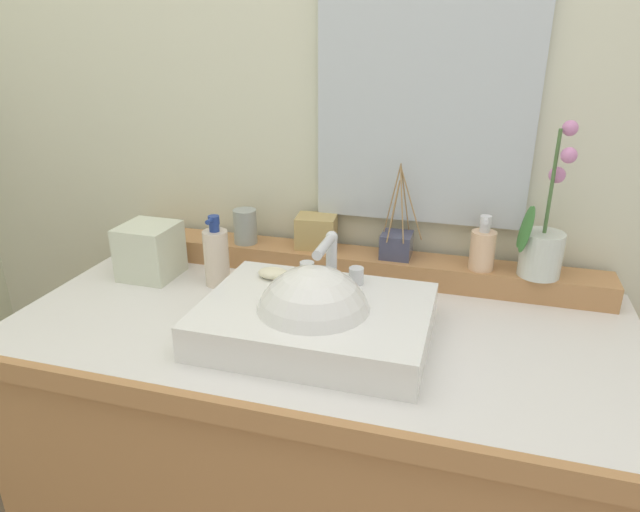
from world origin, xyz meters
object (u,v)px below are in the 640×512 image
(sink_basin, at_px, (315,321))
(tissue_box, at_px, (150,251))
(reed_diffuser, at_px, (397,244))
(lotion_bottle, at_px, (216,256))
(soap_bar, at_px, (274,273))
(trinket_box, at_px, (316,231))
(tumbler_cup, at_px, (245,226))
(potted_plant, at_px, (543,242))
(soap_dispenser, at_px, (483,248))

(sink_basin, distance_m, tissue_box, 0.52)
(reed_diffuser, distance_m, lotion_bottle, 0.44)
(soap_bar, bearing_deg, trinket_box, 84.82)
(tumbler_cup, bearing_deg, trinket_box, 7.80)
(sink_basin, bearing_deg, lotion_bottle, 148.65)
(potted_plant, height_order, lotion_bottle, potted_plant)
(potted_plant, relative_size, tissue_box, 2.59)
(soap_dispenser, distance_m, reed_diffuser, 0.20)
(sink_basin, distance_m, soap_bar, 0.17)
(sink_basin, height_order, potted_plant, potted_plant)
(sink_basin, relative_size, tissue_box, 3.37)
(sink_basin, bearing_deg, potted_plant, 35.89)
(reed_diffuser, relative_size, lotion_bottle, 1.33)
(sink_basin, relative_size, trinket_box, 4.53)
(soap_dispenser, bearing_deg, potted_plant, -0.59)
(soap_bar, distance_m, tumbler_cup, 0.28)
(tumbler_cup, bearing_deg, soap_dispenser, -0.79)
(sink_basin, xyz_separation_m, tissue_box, (-0.49, 0.18, 0.03))
(lotion_bottle, distance_m, tissue_box, 0.18)
(soap_dispenser, bearing_deg, lotion_bottle, -167.79)
(soap_bar, relative_size, lotion_bottle, 0.40)
(lotion_bottle, bearing_deg, sink_basin, -31.35)
(lotion_bottle, bearing_deg, potted_plant, 10.07)
(soap_dispenser, xyz_separation_m, trinket_box, (-0.41, 0.03, -0.01))
(tissue_box, bearing_deg, reed_diffuser, 14.48)
(soap_dispenser, bearing_deg, soap_bar, -153.45)
(tumbler_cup, relative_size, lotion_bottle, 0.51)
(sink_basin, relative_size, soap_bar, 6.43)
(reed_diffuser, bearing_deg, tissue_box, -165.52)
(potted_plant, xyz_separation_m, tumbler_cup, (-0.72, 0.01, -0.04))
(reed_diffuser, bearing_deg, soap_dispenser, -5.90)
(potted_plant, bearing_deg, lotion_bottle, -169.93)
(soap_bar, xyz_separation_m, potted_plant, (0.56, 0.22, 0.06))
(sink_basin, xyz_separation_m, lotion_bottle, (-0.30, 0.18, 0.04))
(lotion_bottle, xyz_separation_m, tissue_box, (-0.18, 0.00, -0.01))
(tumbler_cup, xyz_separation_m, lotion_bottle, (-0.02, -0.14, -0.03))
(sink_basin, distance_m, lotion_bottle, 0.36)
(soap_bar, xyz_separation_m, lotion_bottle, (-0.18, 0.08, -0.01))
(reed_diffuser, bearing_deg, potted_plant, -3.86)
(tumbler_cup, distance_m, trinket_box, 0.19)
(soap_dispenser, distance_m, trinket_box, 0.41)
(trinket_box, bearing_deg, reed_diffuser, -10.09)
(tissue_box, bearing_deg, trinket_box, 23.35)
(tissue_box, bearing_deg, lotion_bottle, -0.10)
(soap_dispenser, xyz_separation_m, reed_diffuser, (-0.20, 0.02, -0.02))
(sink_basin, xyz_separation_m, soap_bar, (-0.12, 0.10, 0.05))
(soap_dispenser, relative_size, trinket_box, 1.30)
(trinket_box, relative_size, tissue_box, 0.74)
(tumbler_cup, bearing_deg, potted_plant, -0.76)
(soap_bar, relative_size, tumbler_cup, 0.78)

